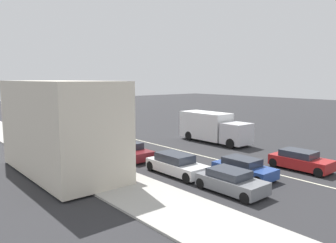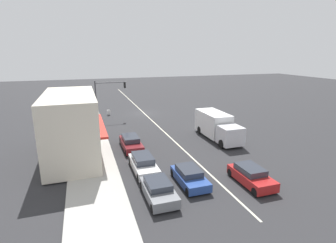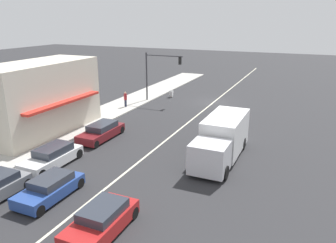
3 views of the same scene
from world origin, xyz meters
name	(u,v)px [view 1 (image 1 of 3)]	position (x,y,z in m)	size (l,w,h in m)	color
ground_plane	(196,154)	(0.00, 18.00, 0.00)	(160.00, 160.00, 0.00)	#2B2B2D
sidewalk_right	(102,176)	(9.00, 18.50, 0.06)	(4.00, 73.00, 0.12)	#B2AFA8
lane_marking_center	(93,129)	(0.00, 0.00, 0.00)	(0.16, 60.00, 0.01)	beige
building_corner_store	(61,127)	(10.54, 16.08, 3.08)	(5.13, 10.53, 5.93)	beige
traffic_signal_main	(50,101)	(6.12, 2.42, 3.90)	(4.59, 0.34, 5.60)	#333338
pedestrian	(44,135)	(8.23, 6.26, 1.00)	(0.34, 0.34, 1.67)	#282D42
warning_aframe_sign	(46,130)	(5.62, -0.38, 0.43)	(0.45, 0.53, 0.84)	silver
delivery_truck	(212,127)	(-5.00, 15.23, 1.47)	(2.44, 7.50, 2.87)	silver
sedan_maroon	(128,150)	(5.00, 15.48, 0.62)	(1.80, 4.54, 1.29)	maroon
coupe_blue	(244,168)	(2.20, 24.35, 0.59)	(1.78, 3.94, 1.22)	#284793
van_white	(176,165)	(5.00, 21.12, 0.65)	(1.78, 4.41, 1.34)	silver
hatchback_red	(301,160)	(-2.20, 25.80, 0.64)	(1.82, 4.02, 1.32)	#AD1E1E
suv_grey	(231,181)	(5.00, 25.60, 0.61)	(1.82, 3.83, 1.26)	slate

